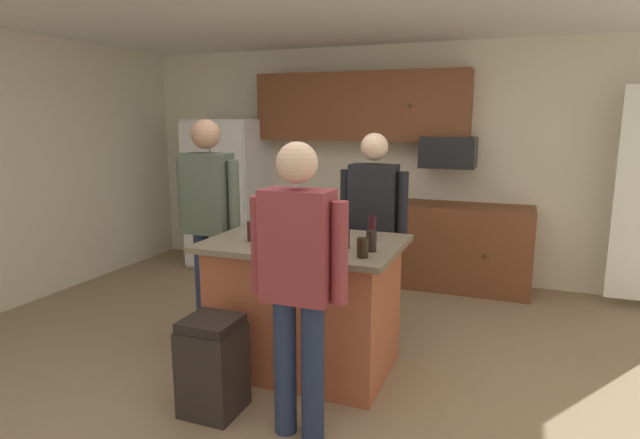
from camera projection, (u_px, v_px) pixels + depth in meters
name	position (u px, v px, depth m)	size (l,w,h in m)	color
floor	(303.00, 378.00, 3.68)	(7.04, 7.04, 0.00)	#937A5B
back_wall	(398.00, 162.00, 6.00)	(6.40, 0.10, 2.60)	beige
cabinet_run_upper	(360.00, 107.00, 5.84)	(2.40, 0.38, 0.75)	brown
cabinet_run_lower	(444.00, 245.00, 5.65)	(1.80, 0.63, 0.90)	brown
refrigerator	(229.00, 193.00, 6.40)	(0.86, 0.76, 1.79)	white
microwave_over_range	(448.00, 152.00, 5.48)	(0.56, 0.40, 0.32)	black
kitchen_island	(305.00, 304.00, 3.78)	(1.35, 0.95, 0.95)	#AD5638
person_host_foreground	(373.00, 220.00, 4.31)	(0.57, 0.22, 1.69)	#4C5166
person_elder_center	(298.00, 273.00, 2.85)	(0.57, 0.22, 1.68)	#232D4C
person_guest_left	(209.00, 212.00, 4.27)	(0.57, 0.24, 1.79)	#232D4C
glass_dark_ale	(372.00, 227.00, 3.73)	(0.06, 0.06, 0.17)	black
glass_pilsner	(345.00, 239.00, 3.46)	(0.06, 0.06, 0.13)	black
tumbler_amber	(371.00, 241.00, 3.38)	(0.07, 0.07, 0.14)	black
mug_ceramic_white	(259.00, 238.00, 3.57)	(0.12, 0.08, 0.09)	white
mug_blue_stoneware	(276.00, 223.00, 4.08)	(0.13, 0.09, 0.09)	#4C6B99
glass_stout_tall	(252.00, 231.00, 3.67)	(0.06, 0.06, 0.14)	black
glass_short_whisky	(363.00, 248.00, 3.23)	(0.07, 0.07, 0.12)	black
serving_tray	(301.00, 238.00, 3.69)	(0.44, 0.30, 0.04)	#B7B7BC
trash_bin	(213.00, 366.00, 3.23)	(0.34, 0.34, 0.61)	black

